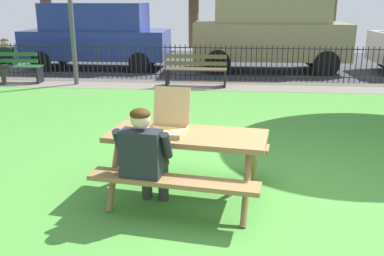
{
  "coord_description": "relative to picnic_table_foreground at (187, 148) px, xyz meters",
  "views": [
    {
      "loc": [
        -0.63,
        -4.55,
        2.25
      ],
      "look_at": [
        -1.1,
        0.36,
        0.75
      ],
      "focal_mm": 40.28,
      "sensor_mm": 36.0,
      "label": 1
    }
  ],
  "objects": [
    {
      "name": "park_bench_center",
      "position": [
        -0.46,
        6.52,
        -0.18
      ],
      "size": [
        1.6,
        0.47,
        0.85
      ],
      "color": "brown",
      "rests_on": "ground"
    },
    {
      "name": "cobblestone_walkway",
      "position": [
        1.13,
        6.66,
        -0.6
      ],
      "size": [
        28.0,
        1.4,
        0.01
      ],
      "primitive_type": "cube",
      "color": "slate"
    },
    {
      "name": "ground",
      "position": [
        1.13,
        1.64,
        -0.61
      ],
      "size": [
        28.0,
        11.45,
        0.02
      ],
      "primitive_type": "cube",
      "color": "#478C36"
    },
    {
      "name": "picnic_table_foreground",
      "position": [
        0.0,
        0.0,
        0.0
      ],
      "size": [
        1.99,
        1.72,
        0.79
      ],
      "color": "olive",
      "rests_on": "ground"
    },
    {
      "name": "person_on_park_bench",
      "position": [
        -5.68,
        6.54,
        0.06
      ],
      "size": [
        0.62,
        0.61,
        1.19
      ],
      "color": "#2B2B2B",
      "rests_on": "ground"
    },
    {
      "name": "street_asphalt",
      "position": [
        1.13,
        10.81,
        -0.6
      ],
      "size": [
        28.0,
        6.91,
        0.01
      ],
      "primitive_type": "cube",
      "color": "#38383D"
    },
    {
      "name": "pizza_box_open",
      "position": [
        -0.22,
        0.05,
        0.26
      ],
      "size": [
        0.5,
        0.55,
        0.49
      ],
      "color": "tan",
      "rests_on": "picnic_table_foreground"
    },
    {
      "name": "parked_car_left",
      "position": [
        1.62,
        9.23,
        0.71
      ],
      "size": [
        4.74,
        2.15,
        2.46
      ],
      "color": "gray",
      "rests_on": "ground"
    },
    {
      "name": "adult_at_table",
      "position": [
        -0.4,
        -0.45,
        0.06
      ],
      "size": [
        0.63,
        0.63,
        1.19
      ],
      "color": "#363636",
      "rests_on": "ground"
    },
    {
      "name": "park_bench_left",
      "position": [
        -5.51,
        6.52,
        -0.18
      ],
      "size": [
        1.62,
        0.55,
        0.85
      ],
      "color": "#235730",
      "rests_on": "ground"
    },
    {
      "name": "iron_fence_streetside",
      "position": [
        1.13,
        7.36,
        -0.09
      ],
      "size": [
        19.01,
        0.03,
        0.99
      ],
      "color": "black",
      "rests_on": "ground"
    },
    {
      "name": "parked_car_far_left",
      "position": [
        -3.93,
        9.23,
        0.5
      ],
      "size": [
        4.61,
        1.96,
        2.08
      ],
      "color": "navy",
      "rests_on": "ground"
    }
  ]
}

